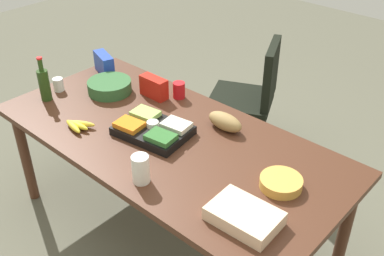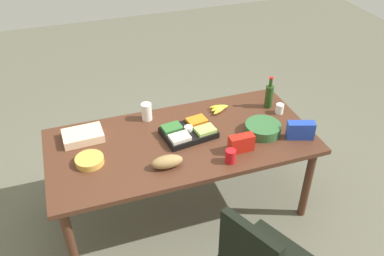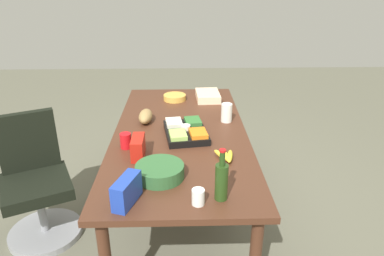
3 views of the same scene
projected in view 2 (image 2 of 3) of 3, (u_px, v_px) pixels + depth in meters
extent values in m
plane|color=#5F5E4D|center=(183.00, 206.00, 3.82)|extent=(10.00, 10.00, 0.00)
cube|color=#4A291A|center=(182.00, 142.00, 3.38)|extent=(2.17, 1.03, 0.04)
cylinder|color=#4A291A|center=(262.00, 129.00, 4.19)|extent=(0.07, 0.07, 0.74)
cylinder|color=#4A291A|center=(62.00, 171.00, 3.67)|extent=(0.07, 0.07, 0.74)
cylinder|color=#4A291A|center=(307.00, 183.00, 3.53)|extent=(0.07, 0.07, 0.74)
cylinder|color=#4A291A|center=(71.00, 244.00, 3.01)|extent=(0.07, 0.07, 0.74)
cube|color=black|center=(249.00, 254.00, 2.50)|extent=(0.24, 0.42, 0.47)
cube|color=black|center=(189.00, 133.00, 3.40)|extent=(0.46, 0.36, 0.05)
cube|color=orange|center=(197.00, 121.00, 3.48)|extent=(0.17, 0.14, 0.03)
cube|color=#316A2F|center=(172.00, 128.00, 3.39)|extent=(0.17, 0.14, 0.03)
cube|color=#9EC65E|center=(205.00, 130.00, 3.37)|extent=(0.17, 0.14, 0.03)
cube|color=beige|center=(180.00, 137.00, 3.28)|extent=(0.17, 0.14, 0.03)
cylinder|color=white|center=(188.00, 128.00, 3.38)|extent=(0.08, 0.08, 0.04)
cylinder|color=#254116|center=(269.00, 97.00, 3.71)|extent=(0.08, 0.08, 0.21)
cylinder|color=#254116|center=(271.00, 83.00, 3.63)|extent=(0.04, 0.04, 0.08)
cylinder|color=red|center=(271.00, 78.00, 3.60)|extent=(0.04, 0.04, 0.01)
cylinder|color=#306032|center=(263.00, 129.00, 3.42)|extent=(0.30, 0.30, 0.08)
cylinder|color=white|center=(280.00, 109.00, 3.66)|extent=(0.07, 0.07, 0.09)
cylinder|color=gold|center=(90.00, 160.00, 3.11)|extent=(0.28, 0.28, 0.05)
cylinder|color=white|center=(147.00, 112.00, 3.56)|extent=(0.10, 0.10, 0.16)
ellipsoid|color=#9A7946|center=(167.00, 162.00, 3.06)|extent=(0.24, 0.12, 0.10)
cylinder|color=red|center=(230.00, 156.00, 3.11)|extent=(0.10, 0.10, 0.11)
cube|color=#2040B1|center=(300.00, 130.00, 3.34)|extent=(0.23, 0.15, 0.15)
ellipsoid|color=yellow|center=(219.00, 107.00, 3.73)|extent=(0.17, 0.07, 0.04)
ellipsoid|color=yellow|center=(219.00, 108.00, 3.70)|extent=(0.17, 0.06, 0.04)
ellipsoid|color=yellow|center=(220.00, 110.00, 3.68)|extent=(0.17, 0.12, 0.04)
cube|color=beige|center=(83.00, 136.00, 3.35)|extent=(0.33, 0.23, 0.07)
cube|color=red|center=(241.00, 143.00, 3.21)|extent=(0.20, 0.08, 0.14)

